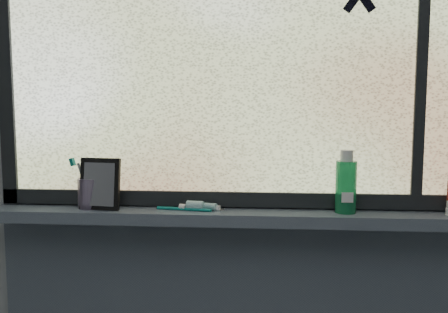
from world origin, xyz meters
TOP-DOWN VIEW (x-y plane):
  - wall_back at (0.00, 1.30)m, footprint 3.00×0.01m
  - windowsill at (0.00, 1.23)m, footprint 1.62×0.14m
  - window_pane at (0.00, 1.28)m, footprint 1.50×0.01m
  - frame_bottom at (0.00, 1.28)m, footprint 1.60×0.03m
  - frame_left at (-0.78, 1.28)m, footprint 0.05×0.03m
  - frame_mullion at (0.60, 1.28)m, footprint 0.03×0.03m
  - vanity_mirror at (-0.44, 1.22)m, footprint 0.14×0.09m
  - toothpaste_tube at (-0.10, 1.23)m, footprint 0.18×0.07m
  - toothbrush_cup at (-0.48, 1.24)m, footprint 0.09×0.09m
  - toothbrush_lying at (-0.16, 1.22)m, footprint 0.23×0.06m
  - mouthwash_bottle at (0.37, 1.23)m, footprint 0.08×0.08m

SIDE VIEW (x-z plane):
  - windowsill at x=0.00m, z-range 0.98..1.02m
  - toothbrush_lying at x=-0.16m, z-range 1.02..1.04m
  - toothpaste_tube at x=-0.10m, z-range 1.02..1.05m
  - frame_bottom at x=0.00m, z-range 1.02..1.07m
  - toothbrush_cup at x=-0.48m, z-range 1.02..1.12m
  - vanity_mirror at x=-0.44m, z-range 1.02..1.19m
  - mouthwash_bottle at x=0.37m, z-range 1.04..1.21m
  - wall_back at x=0.00m, z-range 0.00..2.50m
  - frame_left at x=-0.78m, z-range 0.98..2.08m
  - window_pane at x=0.00m, z-range 1.03..2.03m
  - frame_mullion at x=0.60m, z-range 1.03..2.03m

